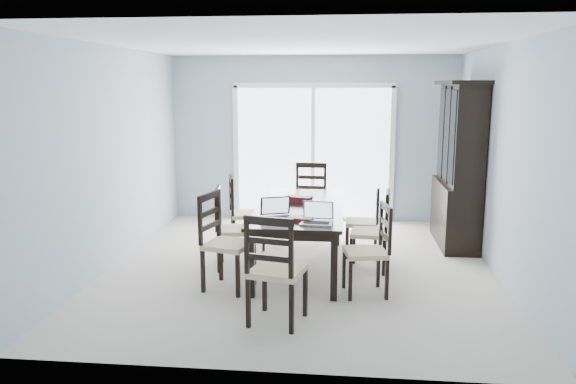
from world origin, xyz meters
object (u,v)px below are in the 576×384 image
Objects in this scene: chair_left_mid at (228,219)px; cell_phone at (287,223)px; china_hutch at (458,166)px; dining_table at (300,213)px; laptop_dark at (278,214)px; game_box at (298,199)px; chair_end_far at (310,192)px; hot_tub at (267,177)px; chair_right_far at (369,213)px; chair_end_near at (273,259)px; chair_left_far at (240,204)px; chair_right_mid at (377,222)px; chair_left_near at (220,231)px; laptop_silver at (317,219)px; chair_right_near at (375,240)px.

chair_left_mid reaches higher than cell_phone.
chair_left_mid is at bearing -155.30° from china_hutch.
dining_table is 0.71m from laptop_dark.
game_box is (0.14, 0.88, -0.02)m from laptop_dark.
chair_end_far is at bearing 144.67° from chair_left_mid.
chair_end_far is at bearing -66.03° from hot_tub.
cell_phone is 0.35× the size of game_box.
chair_end_near reaches higher than chair_right_far.
chair_right_mid is at bearing 52.01° from chair_left_far.
chair_left_mid is (-0.85, -0.07, -0.08)m from dining_table.
chair_left_near is (-2.82, -2.00, -0.44)m from china_hutch.
chair_left_mid reaches higher than laptop_silver.
game_box is (-0.27, 1.05, -0.01)m from laptop_silver.
chair_left_far is 1.94m from laptop_silver.
chair_end_far is 2.21m from laptop_dark.
chair_right_mid is (0.90, 0.00, -0.09)m from dining_table.
chair_end_near is at bearing 124.10° from chair_right_near.
hot_tub is (-0.04, 3.65, -0.10)m from chair_left_mid.
dining_table is at bearing -148.29° from china_hutch.
chair_left_mid is 1.80m from chair_right_far.
chair_right_mid is (1.70, 0.75, -0.05)m from chair_left_near.
chair_right_far is at bearing 13.13° from chair_right_mid.
dining_table is 0.86m from chair_left_mid.
chair_left_mid is 3.62× the size of game_box.
hot_tub is at bearing 11.50° from chair_right_near.
chair_end_far is (0.81, 2.27, 0.01)m from chair_left_near.
game_box is at bearing 41.81° from chair_left_far.
hot_tub is at bearing 111.39° from chair_end_near.
chair_right_far is (1.68, 0.65, -0.04)m from chair_left_mid.
chair_left_near is at bearing 119.84° from chair_right_mid.
chair_left_near is at bearing -174.58° from cell_phone.
chair_left_near is 3.56× the size of laptop_silver.
chair_left_near is 3.13× the size of laptop_dark.
china_hutch is 1.83× the size of chair_end_far.
chair_right_mid is at bearing -15.26° from chair_right_near.
chair_left_far reaches higher than chair_right_mid.
china_hutch reaches higher than cell_phone.
laptop_silver is at bearing 48.01° from chair_left_mid.
chair_end_near reaches higher than dining_table.
chair_left_far is at bearing 139.08° from dining_table.
china_hutch reaches higher than laptop_silver.
laptop_dark is (-0.20, -2.20, 0.17)m from chair_end_far.
chair_right_near is at bearing -24.01° from laptop_dark.
chair_end_near is 3.16× the size of laptop_dark.
chair_right_near is at bearing 60.87° from chair_left_mid.
chair_right_near is 0.92m from cell_phone.
chair_left_near is 1.09× the size of chair_right_mid.
chair_end_far is 1.32m from game_box.
chair_left_mid is 0.94× the size of chair_end_far.
game_box is 0.15× the size of hot_tub.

